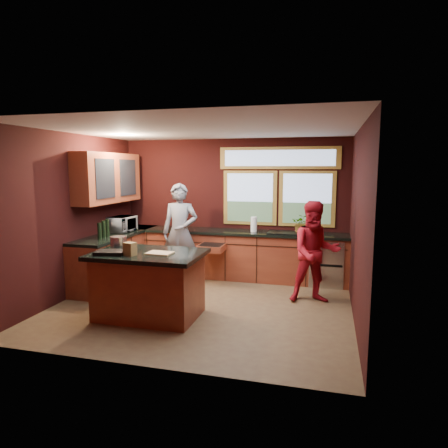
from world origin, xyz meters
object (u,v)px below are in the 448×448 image
at_px(island, 149,284).
at_px(person_grey, 180,233).
at_px(cutting_board, 160,253).
at_px(person_red, 315,252).
at_px(stock_pot, 118,242).

xyz_separation_m(island, person_grey, (-0.23, 1.87, 0.45)).
distance_m(person_grey, cutting_board, 1.96).
xyz_separation_m(island, cutting_board, (0.20, -0.05, 0.48)).
height_order(island, cutting_board, cutting_board).
bearing_deg(person_red, stock_pot, -173.19).
height_order(island, person_red, person_red).
xyz_separation_m(person_grey, person_red, (2.51, -0.61, -0.11)).
height_order(cutting_board, stock_pot, stock_pot).
bearing_deg(person_red, cutting_board, -162.42).
height_order(island, stock_pot, stock_pot).
height_order(person_red, stock_pot, person_red).
xyz_separation_m(person_red, cutting_board, (-2.08, -1.30, 0.14)).
relative_size(island, stock_pot, 6.46).
xyz_separation_m(island, person_red, (2.28, 1.25, 0.33)).
relative_size(cutting_board, stock_pot, 1.46).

